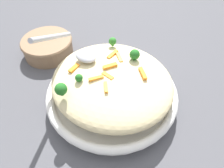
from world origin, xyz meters
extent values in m
plane|color=#4C4C51|center=(0.00, 0.00, 0.00)|extent=(2.40, 2.40, 0.00)
cylinder|color=white|center=(0.00, 0.00, 0.01)|extent=(0.31, 0.31, 0.03)
torus|color=white|center=(0.00, 0.00, 0.04)|extent=(0.34, 0.34, 0.02)
torus|color=black|center=(0.00, 0.00, 0.04)|extent=(0.33, 0.33, 0.00)
ellipsoid|color=beige|center=(0.00, 0.00, 0.08)|extent=(0.31, 0.29, 0.07)
cube|color=orange|center=(-0.02, 0.05, 0.11)|extent=(0.02, 0.03, 0.01)
cube|color=orange|center=(-0.06, -0.03, 0.11)|extent=(0.03, 0.03, 0.01)
cube|color=orange|center=(0.08, 0.04, 0.11)|extent=(0.01, 0.03, 0.01)
cube|color=orange|center=(0.02, 0.04, 0.11)|extent=(0.03, 0.03, 0.01)
cube|color=orange|center=(0.00, 0.02, 0.11)|extent=(0.03, 0.01, 0.01)
cube|color=orange|center=(0.03, -0.05, 0.11)|extent=(0.01, 0.04, 0.01)
cube|color=orange|center=(0.01, -0.05, 0.11)|extent=(0.03, 0.03, 0.01)
cube|color=orange|center=(0.01, -0.01, 0.12)|extent=(0.03, 0.03, 0.01)
cube|color=orange|center=(0.09, -0.02, 0.11)|extent=(0.03, 0.01, 0.01)
cylinder|color=#296820|center=(0.06, -0.09, 0.11)|extent=(0.01, 0.01, 0.01)
sphere|color=#2D7A28|center=(0.06, -0.09, 0.12)|extent=(0.02, 0.02, 0.02)
cylinder|color=#205B1C|center=(0.05, 0.06, 0.11)|extent=(0.01, 0.01, 0.00)
sphere|color=#236B23|center=(0.05, 0.06, 0.12)|extent=(0.02, 0.02, 0.02)
cylinder|color=#205B1C|center=(0.05, 0.11, 0.11)|extent=(0.01, 0.01, 0.01)
sphere|color=#236B23|center=(0.05, 0.11, 0.12)|extent=(0.03, 0.03, 0.03)
cylinder|color=#205B1C|center=(-0.02, -0.07, 0.11)|extent=(0.01, 0.01, 0.01)
sphere|color=#236B23|center=(-0.02, -0.07, 0.12)|extent=(0.03, 0.03, 0.03)
ellipsoid|color=#B7B7BC|center=(0.08, 0.00, 0.12)|extent=(0.06, 0.04, 0.02)
cylinder|color=#B7B7BC|center=(0.15, 0.02, 0.16)|extent=(0.06, 0.16, 0.10)
cylinder|color=#8C6B4C|center=(0.29, -0.05, 0.03)|extent=(0.16, 0.16, 0.06)
torus|color=#8C6B4C|center=(0.29, -0.05, 0.05)|extent=(0.17, 0.17, 0.01)
camera|label=1|loc=(-0.19, 0.29, 0.45)|focal=33.13mm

